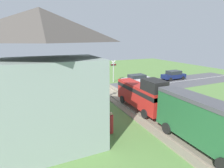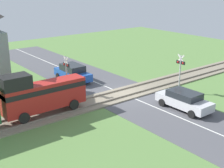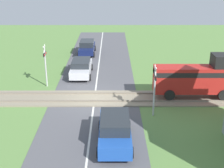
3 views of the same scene
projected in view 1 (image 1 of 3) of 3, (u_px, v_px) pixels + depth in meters
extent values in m
plane|color=#5B8442|center=(108.00, 91.00, 22.83)|extent=(60.00, 60.00, 0.00)
cube|color=#515156|center=(108.00, 91.00, 22.83)|extent=(48.00, 6.40, 0.02)
cube|color=silver|center=(108.00, 90.00, 22.82)|extent=(48.00, 0.12, 0.00)
cube|color=gray|center=(108.00, 90.00, 22.81)|extent=(2.80, 48.00, 0.12)
cube|color=slate|center=(113.00, 89.00, 23.07)|extent=(0.10, 48.00, 0.12)
cube|color=slate|center=(103.00, 90.00, 22.50)|extent=(0.10, 48.00, 0.12)
cube|color=red|center=(139.00, 95.00, 15.96)|extent=(1.35, 6.02, 1.90)
cube|color=black|center=(139.00, 90.00, 15.83)|extent=(1.37, 6.02, 0.36)
cube|color=black|center=(154.00, 86.00, 13.81)|extent=(1.35, 1.93, 0.90)
cylinder|color=black|center=(135.00, 98.00, 18.18)|extent=(0.14, 0.76, 0.76)
cylinder|color=black|center=(122.00, 100.00, 17.61)|extent=(0.14, 0.76, 0.76)
cylinder|color=black|center=(158.00, 111.00, 14.78)|extent=(0.14, 0.76, 0.76)
cylinder|color=black|center=(144.00, 114.00, 14.21)|extent=(0.14, 0.76, 0.76)
cube|color=#235B33|center=(201.00, 123.00, 10.14)|extent=(1.35, 6.23, 2.40)
cube|color=#47474C|center=(204.00, 101.00, 9.81)|extent=(1.41, 6.23, 0.24)
cylinder|color=black|center=(182.00, 124.00, 12.49)|extent=(0.14, 0.76, 0.76)
cylinder|color=black|center=(166.00, 128.00, 11.91)|extent=(0.14, 0.76, 0.76)
cylinder|color=black|center=(223.00, 166.00, 8.39)|extent=(0.14, 0.76, 0.76)
cube|color=silver|center=(137.00, 80.00, 26.06)|extent=(4.38, 1.68, 0.64)
cube|color=#23282D|center=(137.00, 76.00, 25.92)|extent=(2.41, 1.55, 0.50)
cylinder|color=black|center=(131.00, 84.00, 24.83)|extent=(0.60, 0.18, 0.60)
cylinder|color=black|center=(126.00, 82.00, 26.32)|extent=(0.60, 0.18, 0.60)
cylinder|color=black|center=(148.00, 82.00, 25.97)|extent=(0.60, 0.18, 0.60)
cylinder|color=black|center=(142.00, 80.00, 27.45)|extent=(0.60, 0.18, 0.60)
cube|color=#1E4CA8|center=(62.00, 95.00, 18.99)|extent=(4.43, 1.72, 0.72)
cube|color=#23282D|center=(62.00, 89.00, 18.82)|extent=(2.44, 1.58, 0.61)
cylinder|color=black|center=(74.00, 94.00, 20.41)|extent=(0.60, 0.18, 0.60)
cylinder|color=black|center=(77.00, 98.00, 18.90)|extent=(0.60, 0.18, 0.60)
cylinder|color=black|center=(48.00, 97.00, 19.26)|extent=(0.60, 0.18, 0.60)
cylinder|color=black|center=(49.00, 102.00, 17.75)|extent=(0.60, 0.18, 0.60)
cube|color=#141E4C|center=(173.00, 76.00, 28.91)|extent=(4.06, 1.60, 0.64)
cube|color=#23282D|center=(174.00, 72.00, 28.76)|extent=(2.23, 1.47, 0.57)
cylinder|color=black|center=(171.00, 80.00, 27.76)|extent=(0.60, 0.18, 0.60)
cylinder|color=black|center=(164.00, 78.00, 29.17)|extent=(0.60, 0.18, 0.60)
cylinder|color=black|center=(183.00, 78.00, 28.81)|extent=(0.60, 0.18, 0.60)
cylinder|color=black|center=(176.00, 76.00, 30.22)|extent=(0.60, 0.18, 0.60)
cylinder|color=#B7B7B7|center=(113.00, 72.00, 27.01)|extent=(0.12, 0.12, 3.33)
cube|color=black|center=(113.00, 65.00, 26.75)|extent=(0.90, 0.08, 0.28)
sphere|color=red|center=(115.00, 65.00, 26.86)|extent=(0.18, 0.18, 0.18)
sphere|color=red|center=(112.00, 65.00, 26.64)|extent=(0.18, 0.18, 0.18)
cube|color=silver|center=(113.00, 62.00, 26.66)|extent=(0.72, 0.04, 0.72)
cube|color=silver|center=(113.00, 62.00, 26.66)|extent=(0.72, 0.04, 0.72)
cylinder|color=#B7B7B7|center=(99.00, 88.00, 17.81)|extent=(0.12, 0.12, 3.33)
cube|color=black|center=(99.00, 78.00, 17.55)|extent=(0.90, 0.08, 0.28)
sphere|color=red|center=(97.00, 78.00, 17.44)|extent=(0.18, 0.18, 0.18)
sphere|color=red|center=(102.00, 78.00, 17.66)|extent=(0.18, 0.18, 0.18)
cube|color=silver|center=(99.00, 75.00, 17.46)|extent=(0.72, 0.04, 0.72)
cube|color=silver|center=(99.00, 75.00, 17.46)|extent=(0.72, 0.04, 0.72)
cube|color=gray|center=(48.00, 105.00, 10.33)|extent=(6.29, 3.86, 5.47)
pyramid|color=#47423D|center=(40.00, 25.00, 9.21)|extent=(6.79, 4.17, 1.78)
cube|color=#472D1E|center=(99.00, 121.00, 12.02)|extent=(0.06, 1.10, 2.10)
cylinder|color=#B2282D|center=(111.00, 124.00, 12.40)|extent=(0.39, 0.39, 1.35)
sphere|color=tan|center=(111.00, 114.00, 12.20)|extent=(0.25, 0.25, 0.25)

